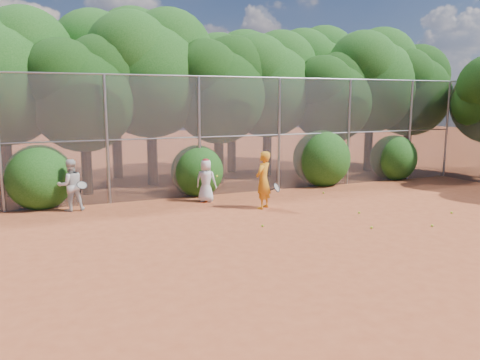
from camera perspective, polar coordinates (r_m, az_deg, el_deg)
name	(u,v)px	position (r m, az deg, el deg)	size (l,w,h in m)	color
ground	(321,240)	(11.14, 9.86, -7.26)	(80.00, 80.00, 0.00)	#A34625
fence_back	(224,135)	(16.03, -1.96, 5.52)	(20.05, 0.09, 4.03)	gray
tree_1	(1,71)	(17.54, -27.10, 11.75)	(4.64, 4.03, 6.35)	black
tree_2	(84,89)	(16.83, -18.50, 10.45)	(3.99, 3.47, 5.47)	black
tree_3	(151,68)	(18.23, -10.80, 13.23)	(4.89, 4.26, 6.70)	black
tree_4	(219,86)	(18.32, -2.54, 11.38)	(4.19, 3.64, 5.73)	black
tree_5	(269,80)	(20.06, 3.51, 12.05)	(4.51, 3.92, 6.17)	black
tree_6	(332,94)	(20.42, 11.15, 10.22)	(3.86, 3.36, 5.29)	black
tree_7	(372,76)	(22.42, 15.79, 12.06)	(4.77, 4.14, 6.53)	black
tree_8	(411,87)	(23.46, 20.08, 10.58)	(4.25, 3.70, 5.82)	black
tree_10	(115,65)	(20.23, -15.02, 13.37)	(5.15, 4.48, 7.06)	black
tree_11	(232,79)	(21.12, -0.95, 12.26)	(4.64, 4.03, 6.35)	black
tree_12	(313,73)	(23.71, 8.89, 12.71)	(5.02, 4.37, 6.88)	black
bush_0	(39,175)	(15.40, -23.27, 0.61)	(2.00, 2.00, 2.00)	#174611
bush_1	(197,169)	(16.15, -5.25, 1.40)	(1.80, 1.80, 1.80)	#174611
bush_2	(321,156)	(18.25, 9.90, 2.89)	(2.20, 2.20, 2.20)	#174611
bush_3	(394,156)	(20.36, 18.22, 2.82)	(1.90, 1.90, 1.90)	#174611
player_yellow	(263,180)	(13.98, 2.86, -0.02)	(0.89, 0.72, 1.73)	orange
player_teen	(206,180)	(14.96, -4.16, -0.04)	(0.80, 0.75, 1.40)	silver
player_white	(71,185)	(14.56, -19.96, -0.60)	(0.88, 0.79, 1.53)	silver
ball_0	(372,227)	(12.38, 15.75, -5.59)	(0.07, 0.07, 0.07)	#B2D226
ball_1	(359,213)	(13.88, 14.32, -3.88)	(0.07, 0.07, 0.07)	#B2D226
ball_2	(432,226)	(13.07, 22.38, -5.16)	(0.07, 0.07, 0.07)	#B2D226
ball_3	(452,213)	(14.77, 24.38, -3.64)	(0.07, 0.07, 0.07)	#B2D226
ball_4	(262,226)	(12.09, 2.76, -5.59)	(0.07, 0.07, 0.07)	#B2D226
ball_5	(324,193)	(16.59, 10.15, -1.53)	(0.07, 0.07, 0.07)	#B2D226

